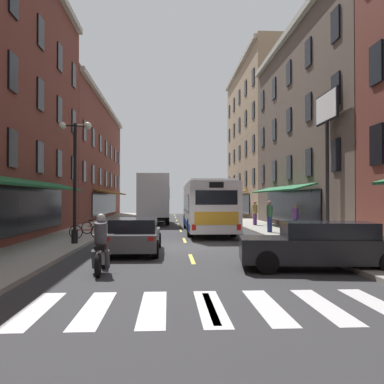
% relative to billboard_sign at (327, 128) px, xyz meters
% --- Properties ---
extents(ground_plane, '(34.80, 80.00, 0.10)m').
position_rel_billboard_sign_xyz_m(ground_plane, '(-7.05, -2.35, -5.66)').
color(ground_plane, '#333335').
extents(lane_centre_dashes, '(0.14, 73.90, 0.01)m').
position_rel_billboard_sign_xyz_m(lane_centre_dashes, '(-7.05, -2.60, -5.61)').
color(lane_centre_dashes, '#DBCC4C').
rests_on(lane_centre_dashes, ground).
extents(crosswalk_near, '(7.10, 2.80, 0.01)m').
position_rel_billboard_sign_xyz_m(crosswalk_near, '(-7.05, -12.35, -5.61)').
color(crosswalk_near, silver).
rests_on(crosswalk_near, ground).
extents(sidewalk_left, '(3.00, 80.00, 0.14)m').
position_rel_billboard_sign_xyz_m(sidewalk_left, '(-12.95, -2.35, -5.54)').
color(sidewalk_left, '#A39E93').
rests_on(sidewalk_left, ground).
extents(sidewalk_right, '(3.00, 80.00, 0.14)m').
position_rel_billboard_sign_xyz_m(sidewalk_right, '(-1.15, -2.35, -5.54)').
color(sidewalk_right, '#A39E93').
rests_on(sidewalk_right, ground).
extents(billboard_sign, '(0.40, 2.73, 7.23)m').
position_rel_billboard_sign_xyz_m(billboard_sign, '(0.00, 0.00, 0.00)').
color(billboard_sign, black).
rests_on(billboard_sign, sidewalk_right).
extents(transit_bus, '(2.71, 11.35, 3.11)m').
position_rel_billboard_sign_xyz_m(transit_bus, '(-5.48, 5.61, -3.98)').
color(transit_bus, silver).
rests_on(transit_bus, ground).
extents(box_truck, '(2.61, 8.17, 3.97)m').
position_rel_billboard_sign_xyz_m(box_truck, '(-9.06, 14.22, -3.56)').
color(box_truck, black).
rests_on(box_truck, ground).
extents(sedan_near, '(4.89, 2.34, 1.40)m').
position_rel_billboard_sign_xyz_m(sedan_near, '(-3.34, -8.30, -4.90)').
color(sedan_near, black).
rests_on(sedan_near, ground).
extents(sedan_mid, '(1.97, 4.51, 1.32)m').
position_rel_billboard_sign_xyz_m(sedan_mid, '(-9.15, -4.10, -4.94)').
color(sedan_mid, '#515154').
rests_on(sedan_mid, ground).
extents(sedan_far, '(2.01, 4.32, 1.37)m').
position_rel_billboard_sign_xyz_m(sedan_far, '(-9.23, 24.69, -4.92)').
color(sedan_far, navy).
rests_on(sedan_far, ground).
extents(motorcycle_rider, '(0.62, 2.07, 1.66)m').
position_rel_billboard_sign_xyz_m(motorcycle_rider, '(-9.75, -8.45, -4.90)').
color(motorcycle_rider, black).
rests_on(motorcycle_rider, ground).
extents(bicycle_near, '(1.71, 0.48, 0.91)m').
position_rel_billboard_sign_xyz_m(bicycle_near, '(-11.79, 0.24, -5.11)').
color(bicycle_near, black).
rests_on(bicycle_near, sidewalk_left).
extents(bicycle_mid, '(1.68, 0.54, 0.91)m').
position_rel_billboard_sign_xyz_m(bicycle_mid, '(-11.81, 2.99, -5.11)').
color(bicycle_mid, black).
rests_on(bicycle_mid, sidewalk_left).
extents(pedestrian_near, '(0.36, 0.50, 1.76)m').
position_rel_billboard_sign_xyz_m(pedestrian_near, '(-1.48, 10.32, -4.54)').
color(pedestrian_near, '#66387F').
rests_on(pedestrian_near, sidewalk_right).
extents(pedestrian_mid, '(0.36, 0.36, 1.83)m').
position_rel_billboard_sign_xyz_m(pedestrian_mid, '(-1.97, 3.81, -4.53)').
color(pedestrian_mid, navy).
rests_on(pedestrian_mid, sidewalk_right).
extents(pedestrian_far, '(0.36, 0.36, 1.61)m').
position_rel_billboard_sign_xyz_m(pedestrian_far, '(-0.52, 3.60, -4.65)').
color(pedestrian_far, navy).
rests_on(pedestrian_far, sidewalk_right).
extents(street_lamp_twin, '(1.42, 0.32, 5.30)m').
position_rel_billboard_sign_xyz_m(street_lamp_twin, '(-11.93, -1.81, -2.54)').
color(street_lamp_twin, black).
rests_on(street_lamp_twin, sidewalk_left).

